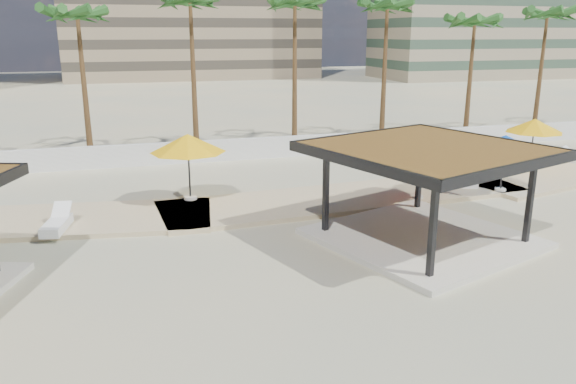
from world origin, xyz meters
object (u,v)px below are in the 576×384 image
(lounger_a, at_px, (57,224))
(pavilion_central, at_px, (426,185))
(umbrella_c, at_px, (421,152))
(lounger_b, at_px, (464,179))

(lounger_a, bearing_deg, pavilion_central, -98.47)
(umbrella_c, xyz_separation_m, lounger_a, (-14.23, 0.05, -1.80))
(lounger_a, xyz_separation_m, lounger_b, (17.55, 1.63, 0.01))
(pavilion_central, xyz_separation_m, umbrella_c, (2.09, 4.15, 0.17))
(pavilion_central, height_order, lounger_b, pavilion_central)
(pavilion_central, relative_size, lounger_b, 3.66)
(umbrella_c, relative_size, lounger_a, 1.39)
(pavilion_central, height_order, umbrella_c, pavilion_central)
(lounger_a, distance_m, lounger_b, 17.62)
(umbrella_c, height_order, lounger_a, umbrella_c)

